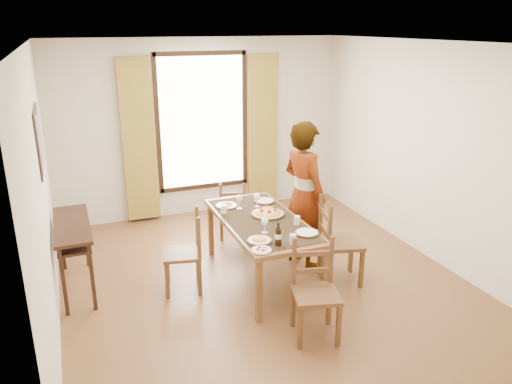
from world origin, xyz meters
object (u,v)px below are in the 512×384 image
object	(u,v)px
man	(304,195)
dining_table	(262,225)
console_table	(72,233)
pasta_platter	(268,211)

from	to	relation	value
man	dining_table	bearing A→B (deg)	90.55
console_table	pasta_platter	world-z (taller)	pasta_platter
dining_table	pasta_platter	xyz separation A→B (m)	(0.11, 0.09, 0.12)
console_table	pasta_platter	bearing A→B (deg)	-12.05
pasta_platter	console_table	bearing A→B (deg)	167.95
dining_table	pasta_platter	world-z (taller)	pasta_platter
man	pasta_platter	size ratio (longest dim) A/B	4.55
pasta_platter	dining_table	bearing A→B (deg)	-140.87
dining_table	pasta_platter	size ratio (longest dim) A/B	4.51
man	console_table	bearing A→B (deg)	66.89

